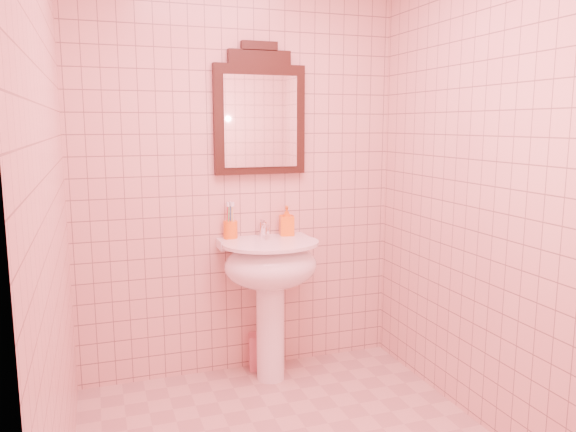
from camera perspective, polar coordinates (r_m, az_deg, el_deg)
name	(u,v)px	position (r m, az deg, el deg)	size (l,w,h in m)	color
back_wall	(240,174)	(3.45, -4.93, 4.27)	(2.00, 0.02, 2.50)	beige
pedestal_sink	(270,275)	(3.37, -1.79, -5.99)	(0.58, 0.58, 0.86)	white
faucet	(264,228)	(3.44, -2.49, -1.26)	(0.04, 0.16, 0.11)	white
mirror	(260,114)	(3.45, -2.88, 10.32)	(0.56, 0.06, 0.79)	black
toothbrush_cup	(230,229)	(3.43, -5.87, -1.36)	(0.09, 0.09, 0.20)	orange
soap_dispenser	(287,221)	(3.50, -0.13, -0.49)	(0.08, 0.09, 0.19)	orange
towel	(263,351)	(3.70, -2.51, -13.54)	(0.18, 0.12, 0.23)	#D27B84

